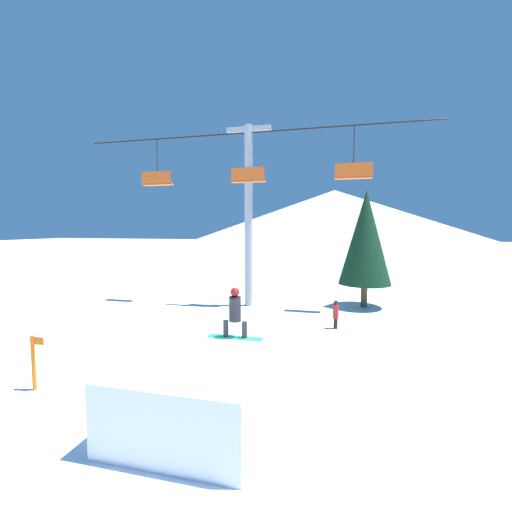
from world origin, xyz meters
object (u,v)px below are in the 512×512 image
Objects in this scene: pine_tree_near at (366,238)px; trail_marker at (34,361)px; snowboarder at (235,313)px; snow_ramp at (203,385)px; distant_skier at (336,313)px.

trail_marker is at bearing -126.72° from pine_tree_near.
pine_tree_near is (3.82, 10.94, 1.64)m from snowboarder.
snow_ramp is 8.14m from distant_skier.
trail_marker is 10.72m from distant_skier.
distant_skier is at bearing -107.44° from pine_tree_near.
trail_marker is 1.19× the size of distant_skier.
snowboarder is 7.04m from distant_skier.
snow_ramp is 0.61× the size of pine_tree_near.
pine_tree_near is at bearing 53.28° from trail_marker.
snow_ramp is 13.19m from pine_tree_near.
trail_marker reaches higher than distant_skier.
distant_skier is (7.59, 7.57, -0.12)m from trail_marker.
trail_marker is at bearing -167.80° from snowboarder.
pine_tree_near is 4.29× the size of trail_marker.
snowboarder is 1.16× the size of distant_skier.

